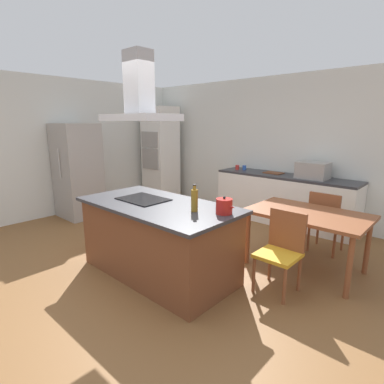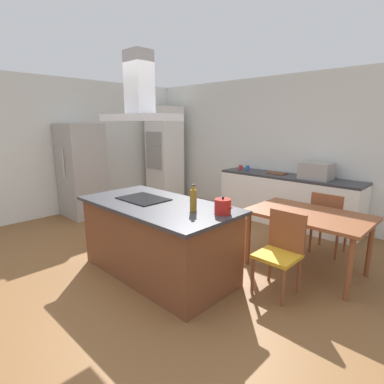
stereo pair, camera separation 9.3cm
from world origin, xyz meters
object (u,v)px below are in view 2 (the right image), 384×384
object	(u,v)px
range_hood	(140,99)
coffee_mug_blue	(248,168)
countertop_microwave	(316,171)
coffee_mug_red	(241,167)
tea_kettle	(223,206)
olive_oil_bottle	(193,200)
chair_facing_back_wall	(328,220)
chair_facing_island	(281,247)
wall_oven_stack	(165,153)
cooktop	(143,199)
cutting_board	(277,173)
refrigerator	(82,170)
dining_table	(309,220)

from	to	relation	value
range_hood	coffee_mug_blue	bearing A→B (deg)	98.15
countertop_microwave	coffee_mug_red	distance (m)	1.54
tea_kettle	olive_oil_bottle	bearing A→B (deg)	-153.11
countertop_microwave	chair_facing_back_wall	world-z (taller)	countertop_microwave
countertop_microwave	chair_facing_island	world-z (taller)	countertop_microwave
wall_oven_stack	range_hood	xyz separation A→B (m)	(2.63, -2.65, 1.00)
tea_kettle	olive_oil_bottle	distance (m)	0.33
olive_oil_bottle	coffee_mug_blue	world-z (taller)	olive_oil_bottle
tea_kettle	wall_oven_stack	bearing A→B (deg)	146.75
cooktop	cutting_board	distance (m)	2.94
coffee_mug_blue	refrigerator	distance (m)	3.31
coffee_mug_blue	wall_oven_stack	distance (m)	2.24
olive_oil_bottle	chair_facing_back_wall	world-z (taller)	olive_oil_bottle
refrigerator	range_hood	bearing A→B (deg)	-11.37
olive_oil_bottle	wall_oven_stack	bearing A→B (deg)	143.03
wall_oven_stack	dining_table	size ratio (longest dim) A/B	1.57
coffee_mug_red	refrigerator	xyz separation A→B (m)	(-2.16, -2.33, -0.03)
coffee_mug_red	dining_table	xyz separation A→B (m)	(2.10, -1.52, -0.28)
refrigerator	range_hood	xyz separation A→B (m)	(2.71, -0.55, 1.19)
countertop_microwave	chair_facing_island	xyz separation A→B (m)	(0.56, -2.20, -0.53)
coffee_mug_blue	refrigerator	world-z (taller)	refrigerator
countertop_microwave	wall_oven_stack	xyz separation A→B (m)	(-3.61, -0.23, 0.06)
tea_kettle	chair_facing_island	distance (m)	0.81
chair_facing_island	cooktop	bearing A→B (deg)	-156.12
cooktop	coffee_mug_red	size ratio (longest dim) A/B	6.67
cooktop	range_hood	bearing A→B (deg)	0.00
coffee_mug_blue	range_hood	size ratio (longest dim) A/B	0.10
olive_oil_bottle	dining_table	size ratio (longest dim) A/B	0.21
olive_oil_bottle	wall_oven_stack	xyz separation A→B (m)	(-3.45, 2.59, 0.07)
tea_kettle	countertop_microwave	xyz separation A→B (m)	(-0.12, 2.68, 0.06)
coffee_mug_blue	dining_table	distance (m)	2.53
tea_kettle	cutting_board	bearing A→B (deg)	107.71
tea_kettle	cutting_board	size ratio (longest dim) A/B	0.67
cooktop	refrigerator	size ratio (longest dim) A/B	0.33
olive_oil_bottle	coffee_mug_blue	distance (m)	3.13
cooktop	wall_oven_stack	bearing A→B (deg)	134.88
coffee_mug_blue	wall_oven_stack	bearing A→B (deg)	-172.84
wall_oven_stack	cooktop	bearing A→B (deg)	-45.12
wall_oven_stack	tea_kettle	bearing A→B (deg)	-33.25
refrigerator	chair_facing_back_wall	size ratio (longest dim) A/B	2.04
tea_kettle	coffee_mug_blue	xyz separation A→B (m)	(-1.52, 2.73, -0.04)
countertop_microwave	coffee_mug_red	bearing A→B (deg)	-179.71
countertop_microwave	chair_facing_back_wall	size ratio (longest dim) A/B	0.56
refrigerator	dining_table	xyz separation A→B (m)	(4.26, 0.80, -0.24)
countertop_microwave	chair_facing_back_wall	bearing A→B (deg)	-56.98
coffee_mug_blue	dining_table	xyz separation A→B (m)	(1.96, -1.58, -0.28)
tea_kettle	refrigerator	xyz separation A→B (m)	(-3.82, 0.35, -0.07)
coffee_mug_red	chair_facing_island	bearing A→B (deg)	-46.26
coffee_mug_blue	chair_facing_back_wall	distance (m)	2.21
countertop_microwave	coffee_mug_blue	world-z (taller)	countertop_microwave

